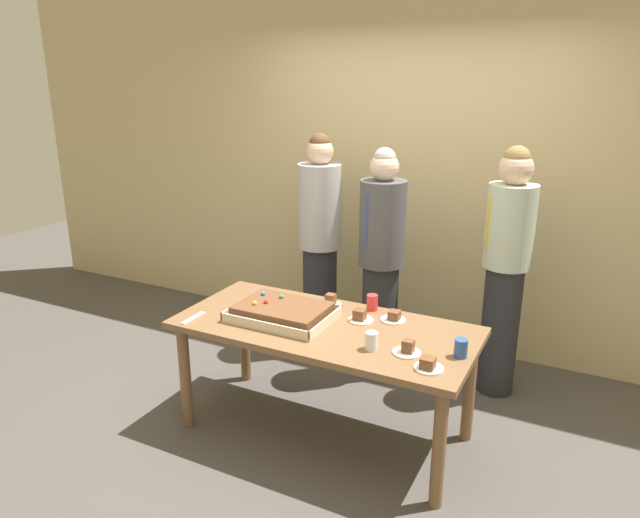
# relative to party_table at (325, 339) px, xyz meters

# --- Properties ---
(ground_plane) EXTENTS (12.00, 12.00, 0.00)m
(ground_plane) POSITION_rel_party_table_xyz_m (0.00, 0.00, -0.64)
(ground_plane) COLOR #4C4742
(interior_back_panel) EXTENTS (8.00, 0.12, 3.00)m
(interior_back_panel) POSITION_rel_party_table_xyz_m (0.00, 1.60, 0.86)
(interior_back_panel) COLOR #CCB784
(interior_back_panel) RESTS_ON ground_plane
(party_table) EXTENTS (1.77, 0.81, 0.73)m
(party_table) POSITION_rel_party_table_xyz_m (0.00, 0.00, 0.00)
(party_table) COLOR brown
(party_table) RESTS_ON ground_plane
(sheet_cake) EXTENTS (0.60, 0.44, 0.11)m
(sheet_cake) POSITION_rel_party_table_xyz_m (-0.27, -0.03, 0.13)
(sheet_cake) COLOR beige
(sheet_cake) RESTS_ON party_table
(plated_slice_near_left) EXTENTS (0.15, 0.15, 0.07)m
(plated_slice_near_left) POSITION_rel_party_table_xyz_m (0.70, -0.25, 0.11)
(plated_slice_near_left) COLOR white
(plated_slice_near_left) RESTS_ON party_table
(plated_slice_near_right) EXTENTS (0.15, 0.15, 0.08)m
(plated_slice_near_right) POSITION_rel_party_table_xyz_m (-0.10, 0.29, 0.11)
(plated_slice_near_right) COLOR white
(plated_slice_near_right) RESTS_ON party_table
(plated_slice_far_left) EXTENTS (0.15, 0.15, 0.06)m
(plated_slice_far_left) POSITION_rel_party_table_xyz_m (0.34, 0.24, 0.11)
(plated_slice_far_left) COLOR white
(plated_slice_far_left) RESTS_ON party_table
(plated_slice_far_right) EXTENTS (0.15, 0.15, 0.07)m
(plated_slice_far_right) POSITION_rel_party_table_xyz_m (0.16, 0.15, 0.11)
(plated_slice_far_right) COLOR white
(plated_slice_far_right) RESTS_ON party_table
(plated_slice_center_front) EXTENTS (0.15, 0.15, 0.08)m
(plated_slice_center_front) POSITION_rel_party_table_xyz_m (0.55, -0.13, 0.11)
(plated_slice_center_front) COLOR white
(plated_slice_center_front) RESTS_ON party_table
(drink_cup_nearest) EXTENTS (0.07, 0.07, 0.10)m
(drink_cup_nearest) POSITION_rel_party_table_xyz_m (0.37, -0.17, 0.14)
(drink_cup_nearest) COLOR white
(drink_cup_nearest) RESTS_ON party_table
(drink_cup_middle) EXTENTS (0.07, 0.07, 0.10)m
(drink_cup_middle) POSITION_rel_party_table_xyz_m (0.81, -0.04, 0.14)
(drink_cup_middle) COLOR #2D5199
(drink_cup_middle) RESTS_ON party_table
(drink_cup_far_end) EXTENTS (0.07, 0.07, 0.10)m
(drink_cup_far_end) POSITION_rel_party_table_xyz_m (0.16, 0.34, 0.14)
(drink_cup_far_end) COLOR red
(drink_cup_far_end) RESTS_ON party_table
(cake_server_utensil) EXTENTS (0.03, 0.20, 0.01)m
(cake_server_utensil) POSITION_rel_party_table_xyz_m (-0.75, -0.28, 0.09)
(cake_server_utensil) COLOR silver
(cake_server_utensil) RESTS_ON party_table
(person_serving_front) EXTENTS (0.34, 0.34, 1.72)m
(person_serving_front) POSITION_rel_party_table_xyz_m (-0.57, 1.06, 0.26)
(person_serving_front) COLOR #28282D
(person_serving_front) RESTS_ON ground_plane
(person_green_shirt_behind) EXTENTS (0.31, 0.31, 1.71)m
(person_green_shirt_behind) POSITION_rel_party_table_xyz_m (0.84, 1.00, 0.27)
(person_green_shirt_behind) COLOR #28282D
(person_green_shirt_behind) RESTS_ON ground_plane
(person_striped_tie_right) EXTENTS (0.32, 0.32, 1.67)m
(person_striped_tie_right) POSITION_rel_party_table_xyz_m (0.01, 0.87, 0.24)
(person_striped_tie_right) COLOR #28282D
(person_striped_tie_right) RESTS_ON ground_plane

